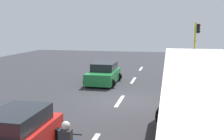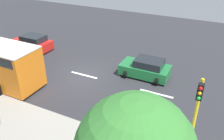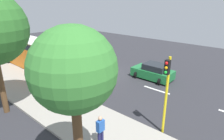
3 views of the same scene
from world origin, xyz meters
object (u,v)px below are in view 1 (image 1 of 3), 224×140
object	(u,v)px
car_green	(104,74)
car_red	(13,137)
city_bus	(209,113)
traffic_light_corner	(196,41)

from	to	relation	value
car_green	car_red	distance (m)	11.75
car_red	city_bus	xyz separation A→B (m)	(5.89, 0.15, 1.14)
city_bus	car_green	bearing A→B (deg)	116.43
city_bus	traffic_light_corner	distance (m)	16.18
car_green	traffic_light_corner	size ratio (longest dim) A/B	0.85
car_red	traffic_light_corner	world-z (taller)	traffic_light_corner
car_red	city_bus	size ratio (longest dim) A/B	0.36
car_red	traffic_light_corner	xyz separation A→B (m)	(6.99, 16.26, 2.22)
car_green	city_bus	xyz separation A→B (m)	(5.76, -11.59, 1.14)
car_green	city_bus	distance (m)	12.99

